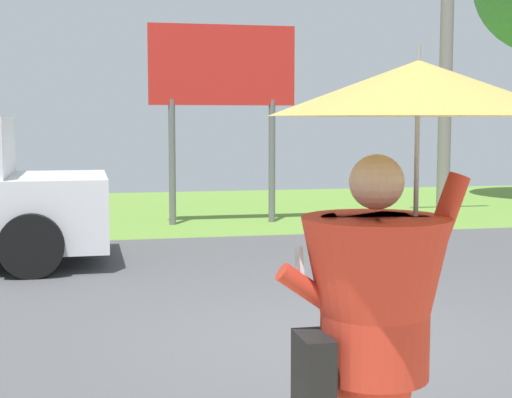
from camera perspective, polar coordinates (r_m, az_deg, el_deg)
The scene contains 4 objects.
ground_plane at distance 9.51m, azimuth 0.06°, elevation -5.70°, with size 40.00×22.00×0.20m.
monk_pedestrian at distance 3.23m, azimuth 9.48°, elevation -5.97°, with size 1.20×1.20×2.13m.
utility_pole at distance 15.05m, azimuth 13.65°, elevation 12.08°, with size 1.80×0.24×6.74m.
roadside_billboard at distance 14.02m, azimuth -2.45°, elevation 8.63°, with size 2.60×0.12×3.50m.
Camera 1 is at (-2.00, -6.16, 1.83)m, focal length 55.29 mm.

